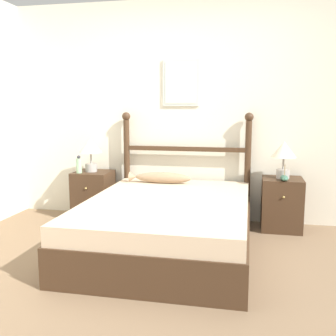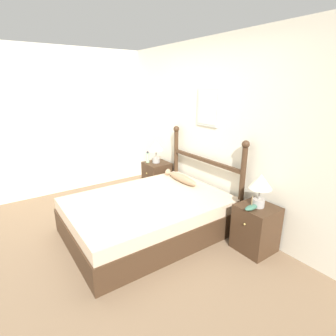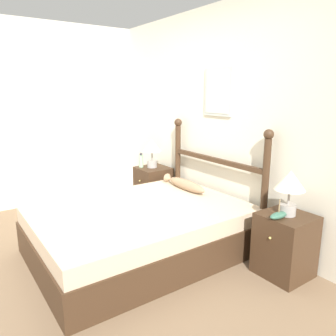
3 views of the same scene
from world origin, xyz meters
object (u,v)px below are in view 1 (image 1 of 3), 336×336
object	(u,v)px
nightstand_right	(282,204)
model_boat	(284,178)
bed	(168,224)
table_lamp_left	(91,148)
bottle	(79,165)
nightstand_left	(94,195)
fish_pillow	(160,178)
table_lamp_right	(284,153)

from	to	relation	value
nightstand_right	model_boat	world-z (taller)	model_boat
bed	table_lamp_left	size ratio (longest dim) A/B	5.18
nightstand_right	bottle	world-z (taller)	bottle
bed	nightstand_right	size ratio (longest dim) A/B	3.63
nightstand_left	bottle	xyz separation A→B (m)	(-0.12, -0.12, 0.38)
fish_pillow	table_lamp_right	bearing A→B (deg)	4.01
bottle	table_lamp_left	bearing A→B (deg)	49.28
bed	bottle	world-z (taller)	bottle
nightstand_left	bed	bearing A→B (deg)	-37.71
bed	model_boat	size ratio (longest dim) A/B	10.31
table_lamp_right	fish_pillow	size ratio (longest dim) A/B	0.56
nightstand_right	table_lamp_right	size ratio (longest dim) A/B	1.43
fish_pillow	bottle	bearing A→B (deg)	-178.54
bed	table_lamp_right	world-z (taller)	table_lamp_right
nightstand_left	table_lamp_right	distance (m)	2.25
bed	fish_pillow	world-z (taller)	fish_pillow
nightstand_right	bottle	xyz separation A→B (m)	(-2.30, -0.12, 0.38)
table_lamp_right	nightstand_left	bearing A→B (deg)	179.92
bottle	model_boat	distance (m)	2.31
table_lamp_right	model_boat	distance (m)	0.28
model_boat	fish_pillow	world-z (taller)	model_boat
nightstand_left	table_lamp_right	xyz separation A→B (m)	(2.18, -0.00, 0.56)
nightstand_left	model_boat	xyz separation A→B (m)	(2.19, -0.13, 0.31)
bed	nightstand_left	distance (m)	1.38
table_lamp_left	model_boat	xyz separation A→B (m)	(2.21, -0.13, -0.25)
table_lamp_left	bottle	bearing A→B (deg)	-130.72
table_lamp_left	fish_pillow	distance (m)	0.92
bottle	model_boat	world-z (taller)	bottle
model_boat	fish_pillow	bearing A→B (deg)	178.47
nightstand_right	model_boat	distance (m)	0.34
bed	bottle	size ratio (longest dim) A/B	9.93
table_lamp_left	fish_pillow	world-z (taller)	table_lamp_left
nightstand_left	nightstand_right	xyz separation A→B (m)	(2.18, 0.00, 0.00)
bottle	nightstand_right	bearing A→B (deg)	3.02
nightstand_right	bottle	size ratio (longest dim) A/B	2.74
table_lamp_left	model_boat	distance (m)	2.22
model_boat	fish_pillow	size ratio (longest dim) A/B	0.28
table_lamp_left	table_lamp_right	world-z (taller)	same
table_lamp_right	bed	bearing A→B (deg)	-142.35
table_lamp_left	nightstand_right	bearing A→B (deg)	0.10
bed	model_boat	distance (m)	1.36
nightstand_left	table_lamp_right	size ratio (longest dim) A/B	1.43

